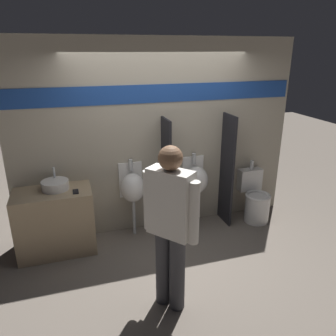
% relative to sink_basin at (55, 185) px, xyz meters
% --- Properties ---
extents(ground_plane, '(16.00, 16.00, 0.00)m').
position_rel_sink_basin_xyz_m(ground_plane, '(1.44, -0.35, -0.91)').
color(ground_plane, '#70665B').
extents(display_wall, '(4.05, 0.07, 2.70)m').
position_rel_sink_basin_xyz_m(display_wall, '(1.44, 0.25, 0.45)').
color(display_wall, '#B2A893').
rests_on(display_wall, ground_plane).
extents(sink_counter, '(0.96, 0.55, 0.85)m').
position_rel_sink_basin_xyz_m(sink_counter, '(-0.05, -0.06, -0.49)').
color(sink_counter, tan).
rests_on(sink_counter, ground_plane).
extents(sink_basin, '(0.34, 0.34, 0.26)m').
position_rel_sink_basin_xyz_m(sink_basin, '(0.00, 0.00, 0.00)').
color(sink_basin, white).
rests_on(sink_basin, sink_counter).
extents(cell_phone, '(0.07, 0.14, 0.01)m').
position_rel_sink_basin_xyz_m(cell_phone, '(0.24, -0.17, -0.05)').
color(cell_phone, black).
rests_on(cell_phone, sink_counter).
extents(divider_near_counter, '(0.03, 0.40, 1.67)m').
position_rel_sink_basin_xyz_m(divider_near_counter, '(1.48, 0.02, -0.08)').
color(divider_near_counter, black).
rests_on(divider_near_counter, ground_plane).
extents(divider_mid, '(0.03, 0.40, 1.67)m').
position_rel_sink_basin_xyz_m(divider_mid, '(2.42, 0.02, -0.08)').
color(divider_mid, black).
rests_on(divider_mid, ground_plane).
extents(urinal_near_counter, '(0.35, 0.33, 1.10)m').
position_rel_sink_basin_xyz_m(urinal_near_counter, '(1.00, 0.06, -0.19)').
color(urinal_near_counter, silver).
rests_on(urinal_near_counter, ground_plane).
extents(urinal_far, '(0.35, 0.33, 1.10)m').
position_rel_sink_basin_xyz_m(urinal_far, '(1.95, 0.06, -0.19)').
color(urinal_far, silver).
rests_on(urinal_far, ground_plane).
extents(toilet, '(0.39, 0.55, 0.92)m').
position_rel_sink_basin_xyz_m(toilet, '(2.89, -0.08, -0.59)').
color(toilet, white).
rests_on(toilet, ground_plane).
extents(person_in_vest, '(0.43, 0.49, 1.73)m').
position_rel_sink_basin_xyz_m(person_in_vest, '(1.07, -1.43, 0.04)').
color(person_in_vest, '#3D3D42').
rests_on(person_in_vest, ground_plane).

